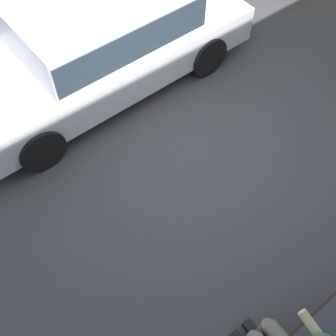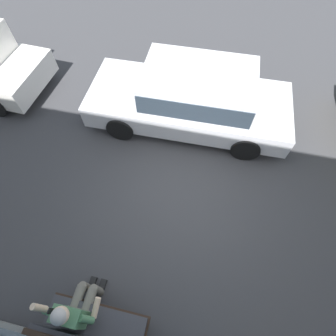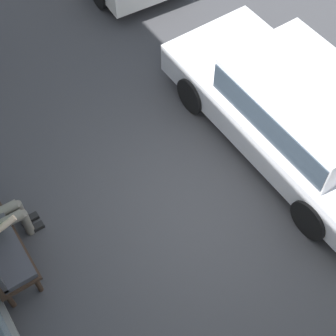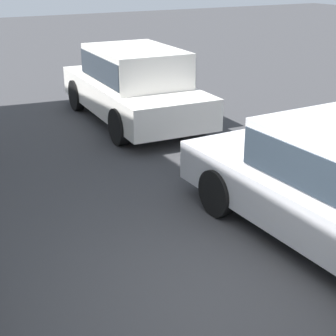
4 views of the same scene
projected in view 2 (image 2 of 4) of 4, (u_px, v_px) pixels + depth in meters
The scene contains 4 objects.
ground_plane at pixel (183, 183), 5.53m from camera, with size 60.00×60.00×0.00m, color #38383A.
bench at pixel (91, 332), 3.65m from camera, with size 1.50×0.55×1.02m.
person_on_phone at pixel (76, 309), 3.68m from camera, with size 0.73×0.74×1.36m.
parked_car_mid at pixel (193, 96), 5.80m from camera, with size 4.54×1.95×1.41m.
Camera 2 is at (-0.26, 2.60, 4.90)m, focal length 28.00 mm.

